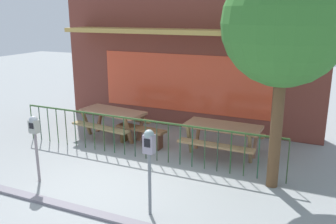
{
  "coord_description": "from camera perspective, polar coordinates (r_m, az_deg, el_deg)",
  "views": [
    {
      "loc": [
        3.92,
        -5.46,
        3.36
      ],
      "look_at": [
        0.54,
        2.07,
        1.1
      ],
      "focal_mm": 38.82,
      "sensor_mm": 36.0,
      "label": 1
    }
  ],
  "objects": [
    {
      "name": "ground",
      "position": [
        7.51,
        -10.52,
        -11.51
      ],
      "size": [
        40.0,
        40.0,
        0.0
      ],
      "primitive_type": "plane",
      "color": "gray"
    },
    {
      "name": "pub_storefront",
      "position": [
        10.81,
        2.8,
        9.74
      ],
      "size": [
        7.99,
        1.52,
        4.6
      ],
      "color": "#3C1916",
      "rests_on": "ground"
    },
    {
      "name": "patio_fence_front",
      "position": [
        8.57,
        -4.42,
        -3.04
      ],
      "size": [
        6.74,
        0.04,
        0.97
      ],
      "color": "#294B20",
      "rests_on": "ground"
    },
    {
      "name": "picnic_table_left",
      "position": [
        10.09,
        -8.62,
        -0.65
      ],
      "size": [
        1.96,
        1.58,
        0.79
      ],
      "color": "#A47054",
      "rests_on": "ground"
    },
    {
      "name": "picnic_table_right",
      "position": [
        8.81,
        8.59,
        -3.03
      ],
      "size": [
        1.84,
        1.41,
        0.79
      ],
      "color": "#A06F4F",
      "rests_on": "ground"
    },
    {
      "name": "patio_bench",
      "position": [
        9.48,
        -4.24,
        -3.2
      ],
      "size": [
        1.43,
        0.49,
        0.48
      ],
      "color": "brown",
      "rests_on": "ground"
    },
    {
      "name": "parking_meter_near",
      "position": [
        6.0,
        -2.97,
        -5.97
      ],
      "size": [
        0.18,
        0.17,
        1.53
      ],
      "color": "slate",
      "rests_on": "ground"
    },
    {
      "name": "parking_meter_far",
      "position": [
        7.68,
        -20.22,
        -2.86
      ],
      "size": [
        0.18,
        0.17,
        1.41
      ],
      "color": "gray",
      "rests_on": "ground"
    },
    {
      "name": "street_tree",
      "position": [
        6.97,
        17.87,
        12.9
      ],
      "size": [
        2.29,
        2.29,
        4.31
      ],
      "color": "brown",
      "rests_on": "ground"
    },
    {
      "name": "curb_edge",
      "position": [
        6.87,
        -14.96,
        -14.5
      ],
      "size": [
        11.19,
        0.2,
        0.11
      ],
      "primitive_type": "cube",
      "color": "slate",
      "rests_on": "ground"
    }
  ]
}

